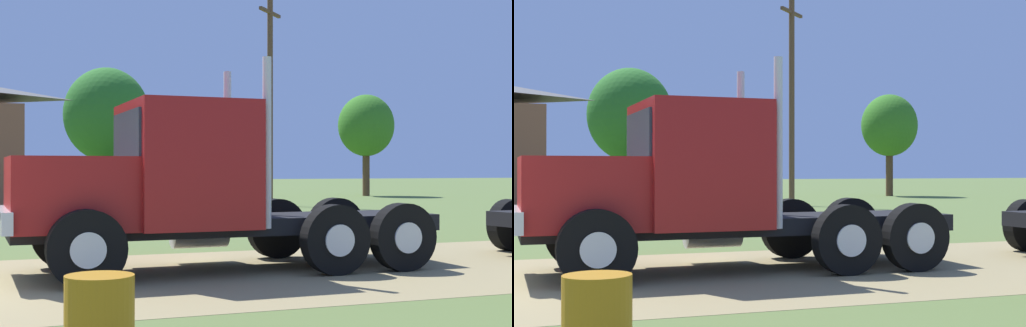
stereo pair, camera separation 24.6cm
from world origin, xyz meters
TOP-DOWN VIEW (x-y plane):
  - truck_foreground_white at (3.88, 0.52)m, footprint 7.31×2.87m
  - steel_barrel at (1.81, -5.13)m, footprint 0.57×0.57m
  - utility_pole_near at (13.25, 20.41)m, footprint 1.64×1.66m
  - tree_right at (8.04, 34.80)m, footprint 5.24×5.24m
  - tree_far_right at (23.11, 29.38)m, footprint 3.46×3.46m

SIDE VIEW (x-z plane):
  - steel_barrel at x=1.81m, z-range 0.00..0.82m
  - truck_foreground_white at x=3.88m, z-range -0.39..3.05m
  - tree_far_right at x=23.11m, z-range 1.19..7.44m
  - utility_pole_near at x=13.25m, z-range 0.26..9.71m
  - tree_right at x=8.04m, z-range 1.06..8.96m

